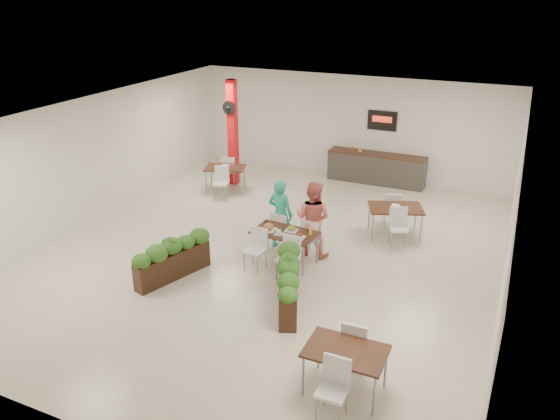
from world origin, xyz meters
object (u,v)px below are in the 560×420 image
object	(u,v)px
main_table	(284,236)
planter_right	(288,281)
red_column	(233,132)
side_table_c	(346,357)
service_counter	(376,168)
diner_man	(280,214)
planter_left	(172,256)
side_table_a	(225,171)
side_table_b	(395,211)
diner_woman	(313,219)

from	to	relation	value
main_table	planter_right	size ratio (longest dim) A/B	0.91
red_column	side_table_c	xyz separation A→B (m)	(6.03, -7.55, -1.02)
main_table	side_table_c	xyz separation A→B (m)	(2.51, -3.43, -0.01)
red_column	service_counter	xyz separation A→B (m)	(4.00, 1.86, -1.15)
diner_man	planter_right	distance (m)	2.50
main_table	planter_left	world-z (taller)	planter_left
side_table_a	service_counter	bearing A→B (deg)	16.08
side_table_c	side_table_b	bearing A→B (deg)	95.73
service_counter	side_table_c	xyz separation A→B (m)	(2.03, -9.42, 0.13)
diner_woman	side_table_c	size ratio (longest dim) A/B	1.08
service_counter	side_table_b	distance (m)	3.86
red_column	side_table_c	world-z (taller)	red_column
planter_left	side_table_a	world-z (taller)	planter_left
planter_left	planter_right	size ratio (longest dim) A/B	0.95
service_counter	planter_left	world-z (taller)	service_counter
red_column	diner_man	distance (m)	4.74
diner_woman	diner_man	bearing A→B (deg)	5.42
planter_left	side_table_b	xyz separation A→B (m)	(3.76, 3.99, 0.13)
diner_man	diner_woman	size ratio (longest dim) A/B	0.96
side_table_b	side_table_c	size ratio (longest dim) A/B	1.02
side_table_a	side_table_b	world-z (taller)	same
planter_right	side_table_a	xyz separation A→B (m)	(-4.19, 4.97, 0.12)
service_counter	diner_woman	xyz separation A→B (m)	(-0.07, -5.33, 0.39)
planter_left	side_table_c	bearing A→B (deg)	-22.86
diner_woman	planter_left	distance (m)	3.21
service_counter	side_table_c	world-z (taller)	service_counter
diner_woman	planter_left	world-z (taller)	diner_woman
diner_man	side_table_b	distance (m)	2.89
main_table	side_table_c	world-z (taller)	same
main_table	side_table_a	xyz separation A→B (m)	(-3.43, 3.43, -0.01)
planter_right	planter_left	bearing A→B (deg)	-178.96
side_table_c	service_counter	bearing A→B (deg)	101.89
planter_left	planter_right	bearing A→B (deg)	1.04
diner_man	diner_woman	xyz separation A→B (m)	(0.80, 0.00, 0.03)
side_table_b	side_table_c	xyz separation A→B (m)	(0.61, -5.83, -0.01)
service_counter	planter_right	bearing A→B (deg)	-87.84
service_counter	side_table_a	bearing A→B (deg)	-146.75
service_counter	planter_left	distance (m)	7.93
main_table	diner_woman	xyz separation A→B (m)	(0.41, 0.65, 0.24)
main_table	side_table_b	world-z (taller)	same
red_column	diner_man	xyz separation A→B (m)	(3.13, -3.47, -0.80)
service_counter	side_table_c	size ratio (longest dim) A/B	1.85
side_table_b	side_table_c	bearing A→B (deg)	-105.85
service_counter	planter_right	size ratio (longest dim) A/B	1.57
planter_right	main_table	bearing A→B (deg)	116.43
side_table_a	diner_man	bearing A→B (deg)	-59.58
planter_left	side_table_c	size ratio (longest dim) A/B	1.12
side_table_a	side_table_c	world-z (taller)	same
diner_woman	side_table_a	xyz separation A→B (m)	(-3.84, 2.77, -0.25)
service_counter	diner_woman	size ratio (longest dim) A/B	1.71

